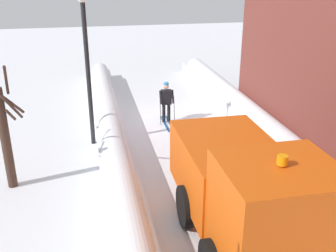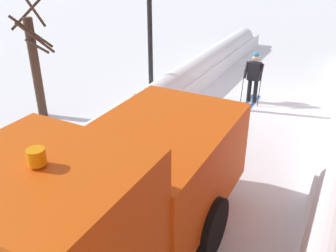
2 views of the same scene
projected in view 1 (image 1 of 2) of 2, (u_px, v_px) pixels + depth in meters
name	position (u px, v px, depth m)	size (l,w,h in m)	color
plow_truck	(247.00, 193.00, 8.96)	(3.20, 5.98, 3.12)	#DB510F
skier	(166.00, 100.00, 16.72)	(0.62, 1.80, 1.81)	black
traffic_light_pole	(297.00, 62.00, 13.92)	(0.28, 0.42, 4.45)	black
street_lamp	(87.00, 52.00, 13.72)	(0.40, 0.40, 5.54)	black
bare_tree_near	(5.00, 134.00, 11.46)	(1.18, 1.35, 3.83)	#3D291F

